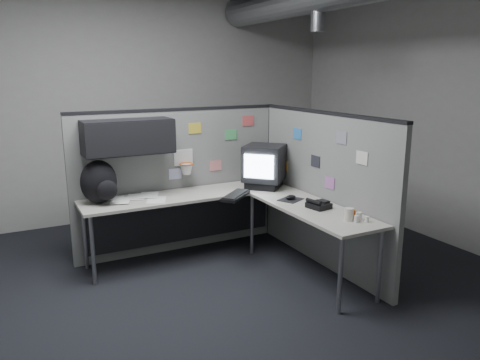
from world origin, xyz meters
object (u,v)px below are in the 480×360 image
desk (221,208)px  backpack (100,183)px  monitor (264,166)px  keyboard (236,195)px  phone (318,205)px

desk → backpack: 1.26m
monitor → keyboard: size_ratio=1.32×
phone → backpack: bearing=148.1°
phone → backpack: (-1.84, 1.14, 0.18)m
keyboard → phone: bearing=-50.2°
desk → monitor: bearing=14.9°
desk → phone: phone is taller
monitor → phone: (0.04, -0.98, -0.21)m
desk → backpack: size_ratio=5.25×
monitor → backpack: bearing=176.0°
monitor → phone: bearing=-86.7°
desk → keyboard: bearing=-30.4°
phone → keyboard: bearing=125.9°
keyboard → backpack: size_ratio=1.02×
monitor → keyboard: monitor is taller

